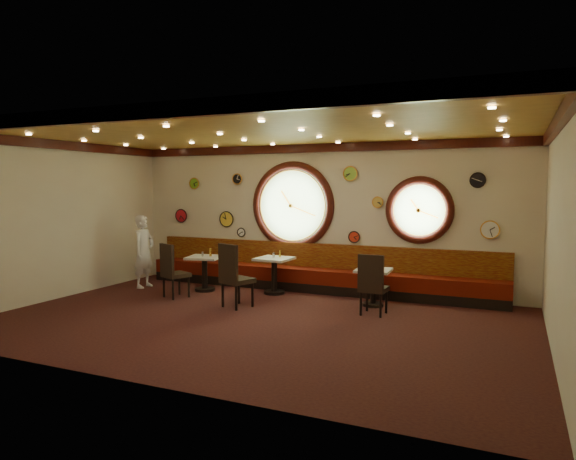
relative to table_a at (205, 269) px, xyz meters
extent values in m
cube|color=black|center=(2.18, -1.80, -0.48)|extent=(9.00, 6.00, 0.00)
cube|color=gold|center=(2.18, -1.80, 2.72)|extent=(9.00, 6.00, 0.02)
cube|color=beige|center=(2.18, 1.20, 1.12)|extent=(9.00, 0.02, 3.20)
cube|color=beige|center=(2.18, -4.80, 1.12)|extent=(9.00, 0.02, 3.20)
cube|color=beige|center=(-2.32, -1.80, 1.12)|extent=(0.02, 6.00, 3.20)
cube|color=beige|center=(6.68, -1.80, 1.12)|extent=(0.02, 6.00, 3.20)
cube|color=#350E09|center=(2.18, 1.15, 2.63)|extent=(9.00, 0.10, 0.18)
cube|color=#350E09|center=(2.18, -4.75, 2.63)|extent=(9.00, 0.10, 0.18)
cube|color=#350E09|center=(-2.27, -1.80, 2.63)|extent=(0.10, 6.00, 0.18)
cube|color=#350E09|center=(6.63, -1.80, 2.63)|extent=(0.10, 6.00, 0.18)
cube|color=black|center=(2.18, 0.92, -0.38)|extent=(8.00, 0.55, 0.20)
cube|color=#561007|center=(2.18, 0.92, -0.13)|extent=(8.00, 0.55, 0.30)
cube|color=#610F07|center=(2.18, 1.14, 0.27)|extent=(8.00, 0.10, 0.55)
cylinder|color=#A5D680|center=(1.58, 1.19, 1.37)|extent=(1.66, 0.02, 1.66)
torus|color=#350E09|center=(1.58, 1.18, 1.37)|extent=(1.98, 0.18, 1.98)
torus|color=gold|center=(1.58, 1.15, 1.37)|extent=(1.61, 0.03, 1.61)
cylinder|color=#A5D680|center=(4.38, 1.19, 1.32)|extent=(1.10, 0.02, 1.10)
torus|color=#350E09|center=(4.38, 1.18, 1.32)|extent=(1.38, 0.18, 1.38)
torus|color=gold|center=(4.38, 1.15, 1.32)|extent=(1.09, 0.03, 1.09)
cylinder|color=red|center=(-1.42, 1.16, 1.07)|extent=(0.32, 0.03, 0.32)
cylinder|color=gold|center=(3.53, 1.16, 1.47)|extent=(0.22, 0.03, 0.22)
cylinder|color=red|center=(3.03, 1.16, 0.72)|extent=(0.24, 0.03, 0.24)
cylinder|color=black|center=(0.18, 1.16, 1.97)|extent=(0.24, 0.03, 0.24)
cylinder|color=yellow|center=(-0.12, 1.16, 1.02)|extent=(0.36, 0.03, 0.36)
cylinder|color=#8FCE40|center=(2.93, 1.16, 2.07)|extent=(0.30, 0.03, 0.30)
cylinder|color=#71C026|center=(-1.02, 1.16, 1.87)|extent=(0.26, 0.03, 0.26)
cylinder|color=white|center=(0.28, 1.16, 0.72)|extent=(0.20, 0.03, 0.20)
cylinder|color=black|center=(5.48, 1.16, 1.92)|extent=(0.28, 0.03, 0.28)
cylinder|color=white|center=(5.73, 1.16, 0.97)|extent=(0.34, 0.03, 0.34)
cylinder|color=black|center=(0.00, 0.00, -0.45)|extent=(0.44, 0.44, 0.06)
cylinder|color=black|center=(0.00, 0.00, -0.10)|extent=(0.12, 0.12, 0.69)
cube|color=beige|center=(0.00, 0.00, 0.26)|extent=(0.83, 0.83, 0.05)
cylinder|color=black|center=(1.52, 0.35, -0.45)|extent=(0.44, 0.44, 0.06)
cylinder|color=black|center=(1.52, 0.35, -0.10)|extent=(0.12, 0.12, 0.70)
cube|color=beige|center=(1.52, 0.35, 0.27)|extent=(0.73, 0.73, 0.05)
cylinder|color=black|center=(3.73, 0.10, -0.45)|extent=(0.41, 0.41, 0.06)
cylinder|color=black|center=(3.73, 0.10, -0.13)|extent=(0.11, 0.11, 0.65)
cube|color=beige|center=(3.73, 0.10, 0.21)|extent=(0.67, 0.67, 0.05)
cube|color=black|center=(-0.17, -0.79, -0.01)|extent=(0.61, 0.61, 0.08)
cube|color=black|center=(-0.25, -0.98, 0.33)|extent=(0.45, 0.24, 0.61)
cube|color=black|center=(1.40, -1.03, 0.03)|extent=(0.66, 0.66, 0.09)
cube|color=black|center=(1.32, -1.23, 0.40)|extent=(0.50, 0.24, 0.66)
cube|color=black|center=(3.90, -0.53, -0.02)|extent=(0.48, 0.48, 0.08)
cube|color=black|center=(3.89, -0.73, 0.32)|extent=(0.46, 0.08, 0.60)
cylinder|color=silver|center=(-0.06, 0.04, 0.33)|extent=(0.03, 0.03, 0.09)
cylinder|color=#BABBBF|center=(1.50, 0.38, 0.35)|extent=(0.04, 0.04, 0.11)
cylinder|color=silver|center=(3.65, 0.15, 0.28)|extent=(0.04, 0.04, 0.11)
cylinder|color=silver|center=(-0.02, -0.05, 0.33)|extent=(0.04, 0.04, 0.10)
cylinder|color=silver|center=(1.49, 0.35, 0.34)|extent=(0.04, 0.04, 0.10)
cylinder|color=silver|center=(3.72, 0.06, 0.28)|extent=(0.03, 0.03, 0.10)
cylinder|color=gold|center=(0.13, 0.05, 0.37)|extent=(0.05, 0.05, 0.17)
cylinder|color=yellow|center=(1.60, 0.46, 0.37)|extent=(0.05, 0.05, 0.15)
cylinder|color=gold|center=(3.83, 0.14, 0.32)|extent=(0.05, 0.05, 0.18)
imported|color=white|center=(-1.48, -0.21, 0.34)|extent=(0.41, 0.61, 1.64)
camera|label=1|loc=(6.15, -9.39, 1.81)|focal=32.00mm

